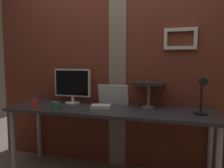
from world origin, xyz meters
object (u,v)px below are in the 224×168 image
object	(u,v)px
monitor	(72,84)
whiteboard_panel	(113,95)
desk_lamp	(202,92)
coffee_mug	(55,106)
pen_cup	(34,104)
laptop	(150,78)

from	to	relation	value
monitor	whiteboard_panel	world-z (taller)	monitor
desk_lamp	coffee_mug	world-z (taller)	desk_lamp
whiteboard_panel	coffee_mug	bearing A→B (deg)	-140.66
whiteboard_panel	pen_cup	world-z (taller)	whiteboard_panel
desk_lamp	whiteboard_panel	bearing A→B (deg)	163.98
desk_lamp	coffee_mug	xyz separation A→B (m)	(-1.41, -0.15, -0.18)
whiteboard_panel	pen_cup	distance (m)	0.85
laptop	monitor	bearing A→B (deg)	-175.30
desk_lamp	pen_cup	bearing A→B (deg)	-174.92
whiteboard_panel	coffee_mug	world-z (taller)	whiteboard_panel
laptop	pen_cup	world-z (taller)	laptop
laptop	coffee_mug	xyz separation A→B (m)	(-0.90, -0.45, -0.27)
whiteboard_panel	laptop	bearing A→B (deg)	6.52
desk_lamp	monitor	bearing A→B (deg)	170.52
monitor	pen_cup	xyz separation A→B (m)	(-0.26, -0.38, -0.17)
monitor	pen_cup	size ratio (longest dim) A/B	2.88
whiteboard_panel	pen_cup	xyz separation A→B (m)	(-0.75, -0.41, -0.06)
laptop	coffee_mug	size ratio (longest dim) A/B	2.73
whiteboard_panel	desk_lamp	size ratio (longest dim) A/B	0.99
whiteboard_panel	coffee_mug	xyz separation A→B (m)	(-0.50, -0.41, -0.07)
monitor	whiteboard_panel	xyz separation A→B (m)	(0.49, 0.03, -0.11)
coffee_mug	desk_lamp	bearing A→B (deg)	5.97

